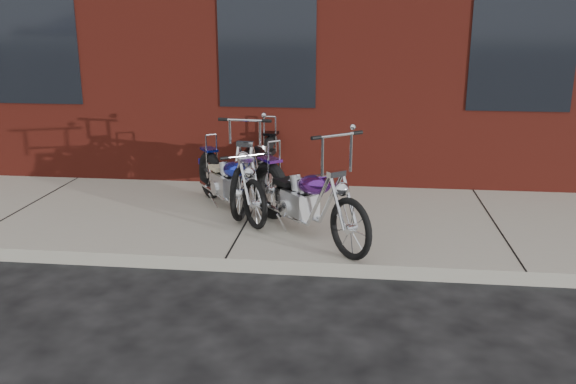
# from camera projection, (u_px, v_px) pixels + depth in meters

# --- Properties ---
(ground) EXTENTS (120.00, 120.00, 0.00)m
(ground) POSITION_uv_depth(u_px,v_px,m) (226.00, 272.00, 6.32)
(ground) COLOR black
(ground) RESTS_ON ground
(sidewalk) EXTENTS (22.00, 3.00, 0.15)m
(sidewalk) POSITION_uv_depth(u_px,v_px,m) (251.00, 220.00, 7.73)
(sidewalk) COLOR #A5A18F
(sidewalk) RESTS_ON ground
(chopper_purple) EXTENTS (1.51, 1.83, 1.27)m
(chopper_purple) POSITION_uv_depth(u_px,v_px,m) (304.00, 201.00, 6.85)
(chopper_purple) COLOR black
(chopper_purple) RESTS_ON sidewalk
(chopper_blue) EXTENTS (1.25, 1.76, 0.90)m
(chopper_blue) POSITION_uv_depth(u_px,v_px,m) (229.00, 183.00, 7.75)
(chopper_blue) COLOR black
(chopper_blue) RESTS_ON sidewalk
(chopper_third) EXTENTS (0.58, 2.39, 1.21)m
(chopper_third) POSITION_uv_depth(u_px,v_px,m) (259.00, 169.00, 8.21)
(chopper_third) COLOR black
(chopper_third) RESTS_ON sidewalk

